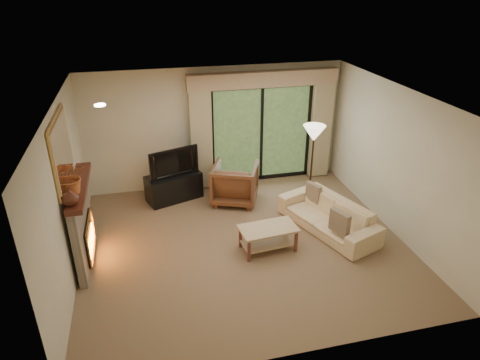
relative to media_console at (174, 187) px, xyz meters
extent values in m
plane|color=#7D6246|center=(1.02, -1.95, -0.28)|extent=(5.50, 5.50, 0.00)
plane|color=silver|center=(1.02, -1.95, 2.32)|extent=(5.50, 5.50, 0.00)
plane|color=beige|center=(1.02, 0.55, 1.02)|extent=(5.00, 0.00, 5.00)
plane|color=beige|center=(1.02, -4.45, 1.02)|extent=(5.00, 0.00, 5.00)
plane|color=beige|center=(-1.73, -1.95, 1.02)|extent=(0.00, 5.00, 5.00)
plane|color=beige|center=(3.77, -1.95, 1.02)|extent=(0.00, 5.00, 5.00)
cube|color=tan|center=(0.67, 0.39, 0.92)|extent=(0.45, 0.18, 2.35)
cube|color=tan|center=(3.37, 0.39, 0.92)|extent=(0.45, 0.18, 2.35)
cube|color=tan|center=(2.02, 0.41, 2.04)|extent=(3.20, 0.24, 0.32)
cube|color=black|center=(0.00, 0.00, 0.00)|extent=(1.21, 0.83, 0.56)
imported|color=black|center=(0.00, 0.00, 0.58)|extent=(1.03, 0.47, 0.60)
imported|color=brown|center=(1.22, -0.39, 0.13)|extent=(1.15, 1.17, 0.82)
imported|color=beige|center=(2.62, -1.86, 0.01)|extent=(1.41, 2.13, 0.58)
cube|color=#4D3F27|center=(2.56, -2.43, 0.22)|extent=(0.23, 0.41, 0.40)
cube|color=#4D3F27|center=(2.56, -1.29, 0.21)|extent=(0.21, 0.36, 0.35)
imported|color=#471F15|center=(-1.59, -2.40, 1.22)|extent=(0.30, 0.30, 0.26)
imported|color=#B95F2D|center=(-1.59, -2.04, 1.36)|extent=(0.50, 0.44, 0.54)
camera|label=1|loc=(-0.52, -8.03, 4.01)|focal=32.00mm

